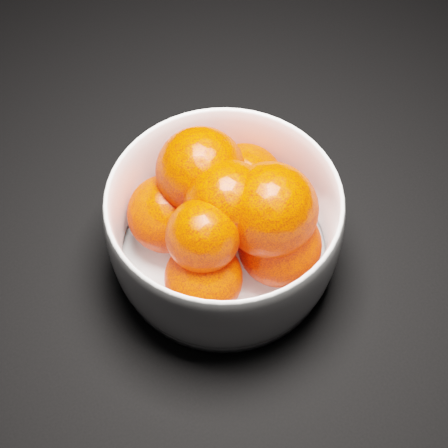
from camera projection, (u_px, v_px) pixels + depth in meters
bowl at (224, 227)px, 0.52m from camera, size 0.19×0.19×0.09m
orange_pile at (228, 212)px, 0.50m from camera, size 0.14×0.14×0.11m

